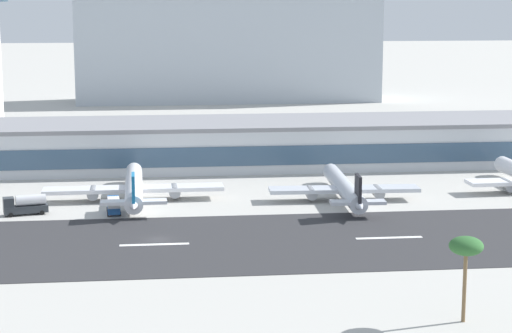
% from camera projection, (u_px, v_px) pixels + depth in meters
% --- Properties ---
extents(ground_plane, '(1400.00, 1400.00, 0.00)m').
position_uv_depth(ground_plane, '(158.00, 240.00, 164.62)').
color(ground_plane, '#B2AFA8').
extents(runway_strip, '(800.00, 39.78, 0.08)m').
position_uv_depth(runway_strip, '(158.00, 245.00, 161.19)').
color(runway_strip, '#2D2D30').
rests_on(runway_strip, ground_plane).
extents(runway_centreline_dash_4, '(12.00, 1.20, 0.01)m').
position_uv_depth(runway_centreline_dash_4, '(154.00, 244.00, 161.10)').
color(runway_centreline_dash_4, white).
rests_on(runway_centreline_dash_4, runway_strip).
extents(runway_centreline_dash_5, '(12.00, 1.20, 0.01)m').
position_uv_depth(runway_centreline_dash_5, '(389.00, 238.00, 165.59)').
color(runway_centreline_dash_5, white).
rests_on(runway_centreline_dash_5, runway_strip).
extents(terminal_building, '(213.21, 27.78, 11.37)m').
position_uv_depth(terminal_building, '(213.00, 143.00, 234.87)').
color(terminal_building, silver).
rests_on(terminal_building, ground_plane).
extents(distant_hotel_block, '(120.96, 27.61, 46.49)m').
position_uv_depth(distant_hotel_block, '(228.00, 43.00, 376.23)').
color(distant_hotel_block, '#A8B2BC').
rests_on(distant_hotel_block, ground_plane).
extents(airliner_blue_tail_gate_1, '(37.78, 41.64, 8.69)m').
position_uv_depth(airliner_blue_tail_gate_1, '(134.00, 188.00, 194.79)').
color(airliner_blue_tail_gate_1, silver).
rests_on(airliner_blue_tail_gate_1, ground_plane).
extents(airliner_black_tail_gate_2, '(31.73, 40.61, 8.47)m').
position_uv_depth(airliner_black_tail_gate_2, '(345.00, 189.00, 194.69)').
color(airliner_black_tail_gate_2, silver).
rests_on(airliner_black_tail_gate_2, ground_plane).
extents(service_fuel_truck_0, '(8.87, 4.46, 3.95)m').
position_uv_depth(service_fuel_truck_0, '(25.00, 205.00, 182.89)').
color(service_fuel_truck_0, '#2D3338').
rests_on(service_fuel_truck_0, ground_plane).
extents(service_box_truck_1, '(3.04, 6.16, 3.25)m').
position_uv_depth(service_box_truck_1, '(114.00, 205.00, 183.74)').
color(service_box_truck_1, '#23569E').
rests_on(service_box_truck_1, ground_plane).
extents(palm_tree_3, '(4.52, 4.52, 11.59)m').
position_uv_depth(palm_tree_3, '(466.00, 248.00, 121.48)').
color(palm_tree_3, brown).
rests_on(palm_tree_3, ground_plane).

